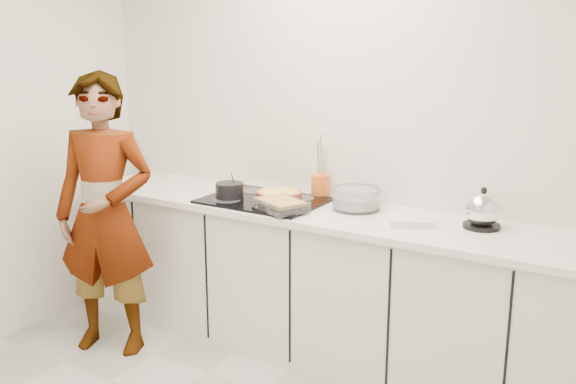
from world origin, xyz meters
The scene contains 12 objects.
wall_back centered at (0.00, 1.60, 1.30)m, with size 3.60×0.00×2.60m, color white.
base_cabinets centered at (0.00, 1.28, 0.43)m, with size 3.20×0.58×0.87m, color silver.
countertop centered at (0.00, 1.28, 0.89)m, with size 3.24×0.64×0.04m, color white.
hob centered at (-0.35, 1.26, 0.92)m, with size 0.72×0.54×0.01m, color black.
tart_dish centered at (-0.28, 1.32, 0.95)m, with size 0.37×0.37×0.05m.
saucepan centered at (-0.55, 1.17, 0.97)m, with size 0.19×0.19×0.16m.
baking_dish centered at (-0.13, 1.10, 0.96)m, with size 0.36×0.32×0.06m.
mixing_bowl centered at (0.21, 1.39, 0.97)m, with size 0.34×0.34×0.13m.
tea_towel centered at (0.60, 1.25, 0.93)m, with size 0.23×0.17×0.04m, color white.
kettle centered at (0.94, 1.39, 1.00)m, with size 0.20×0.20×0.22m.
utensil_crock centered at (-0.12, 1.54, 0.98)m, with size 0.11×0.11×0.14m, color orange.
cook centered at (-1.10, 0.67, 0.85)m, with size 0.62×0.41×1.70m, color silver.
Camera 1 is at (1.76, -1.91, 1.89)m, focal length 40.00 mm.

